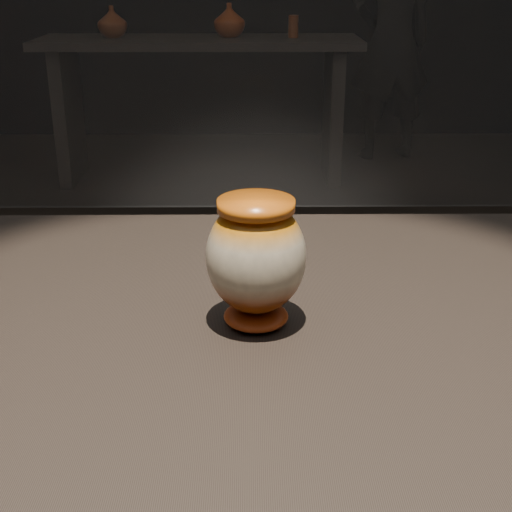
% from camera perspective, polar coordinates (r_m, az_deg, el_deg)
% --- Properties ---
extents(display_plinth, '(2.00, 0.80, 0.90)m').
position_cam_1_polar(display_plinth, '(1.14, 0.71, -16.52)').
color(display_plinth, black).
rests_on(display_plinth, ground).
extents(main_vase, '(0.16, 0.16, 0.17)m').
position_cam_1_polar(main_vase, '(0.91, -0.00, -0.18)').
color(main_vase, '#6E2C09').
rests_on(main_vase, display_plinth).
extents(back_shelf, '(2.00, 0.60, 0.90)m').
position_cam_1_polar(back_shelf, '(4.65, -4.51, 13.77)').
color(back_shelf, black).
rests_on(back_shelf, ground).
extents(back_vase_left, '(0.24, 0.24, 0.19)m').
position_cam_1_polar(back_vase_left, '(4.69, -11.44, 17.89)').
color(back_vase_left, '#973D16').
rests_on(back_vase_left, back_shelf).
extents(back_vase_mid, '(0.19, 0.19, 0.20)m').
position_cam_1_polar(back_vase_mid, '(4.65, -2.15, 18.34)').
color(back_vase_mid, '#6E2C09').
rests_on(back_vase_mid, back_shelf).
extents(back_vase_right, '(0.06, 0.06, 0.13)m').
position_cam_1_polar(back_vase_right, '(4.61, 3.01, 17.87)').
color(back_vase_right, '#973D16').
rests_on(back_vase_right, back_shelf).
extents(visitor, '(0.67, 0.51, 1.64)m').
position_cam_1_polar(visitor, '(5.27, 10.80, 16.50)').
color(visitor, black).
rests_on(visitor, ground).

